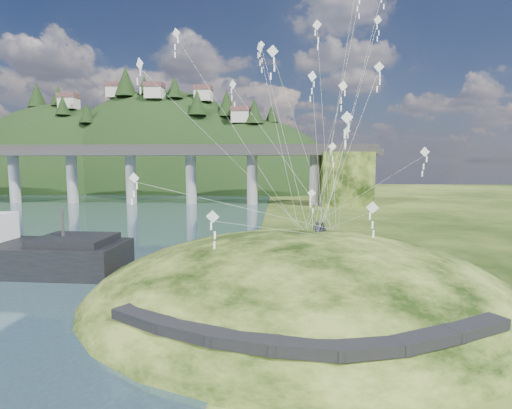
{
  "coord_description": "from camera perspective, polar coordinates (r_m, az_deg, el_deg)",
  "views": [
    {
      "loc": [
        6.25,
        -29.48,
        10.91
      ],
      "look_at": [
        4.0,
        6.0,
        7.0
      ],
      "focal_mm": 28.0,
      "sensor_mm": 36.0,
      "label": 1
    }
  ],
  "objects": [
    {
      "name": "far_ridge",
      "position": [
        160.68,
        -14.47,
        -0.48
      ],
      "size": [
        153.0,
        70.0,
        94.5
      ],
      "color": "black",
      "rests_on": "ground"
    },
    {
      "name": "bridge",
      "position": [
        104.79,
        -14.63,
        5.41
      ],
      "size": [
        160.0,
        11.0,
        15.0
      ],
      "color": "#2D2B2B",
      "rests_on": "ground"
    },
    {
      "name": "ground",
      "position": [
        32.05,
        -8.07,
        -13.69
      ],
      "size": [
        320.0,
        320.0,
        0.0
      ],
      "primitive_type": "plane",
      "color": "black",
      "rests_on": "ground"
    },
    {
      "name": "grass_hill",
      "position": [
        33.88,
        6.57,
        -15.25
      ],
      "size": [
        36.0,
        32.0,
        13.0
      ],
      "color": "black",
      "rests_on": "ground"
    },
    {
      "name": "wooden_dock",
      "position": [
        40.67,
        -14.19,
        -8.82
      ],
      "size": [
        14.31,
        7.4,
        1.03
      ],
      "color": "#3C1F18",
      "rests_on": "ground"
    },
    {
      "name": "kite_swarm",
      "position": [
        32.58,
        7.66,
        15.96
      ],
      "size": [
        19.84,
        17.48,
        20.91
      ],
      "color": "white",
      "rests_on": "ground"
    },
    {
      "name": "kite_flyers",
      "position": [
        34.43,
        9.16,
        -2.38
      ],
      "size": [
        1.37,
        1.22,
        1.9
      ],
      "color": "#282935",
      "rests_on": "ground"
    },
    {
      "name": "footpath",
      "position": [
        21.65,
        6.85,
        -17.82
      ],
      "size": [
        22.29,
        5.84,
        0.83
      ],
      "color": "black",
      "rests_on": "ground"
    }
  ]
}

